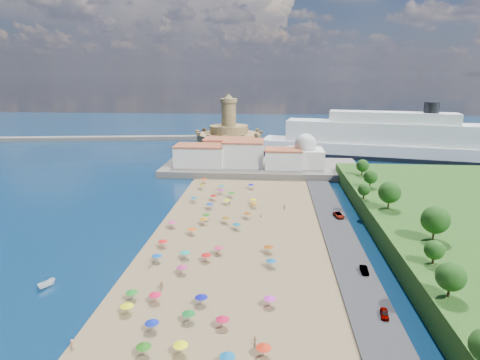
{
  "coord_description": "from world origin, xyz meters",
  "views": [
    {
      "loc": [
        14.78,
        -109.62,
        43.63
      ],
      "look_at": [
        4.0,
        25.0,
        8.0
      ],
      "focal_mm": 30.0,
      "sensor_mm": 36.0,
      "label": 1
    }
  ],
  "objects": [
    {
      "name": "ground",
      "position": [
        0.0,
        0.0,
        0.0
      ],
      "size": [
        700.0,
        700.0,
        0.0
      ],
      "primitive_type": "plane",
      "color": "#071938",
      "rests_on": "ground"
    },
    {
      "name": "terrace",
      "position": [
        10.0,
        73.0,
        1.5
      ],
      "size": [
        90.0,
        36.0,
        3.0
      ],
      "primitive_type": "cube",
      "color": "#59544C",
      "rests_on": "ground"
    },
    {
      "name": "jetty",
      "position": [
        -12.0,
        108.0,
        1.2
      ],
      "size": [
        18.0,
        70.0,
        2.4
      ],
      "primitive_type": "cube",
      "color": "#59544C",
      "rests_on": "ground"
    },
    {
      "name": "breakwater",
      "position": [
        -110.0,
        153.0,
        1.3
      ],
      "size": [
        199.03,
        34.77,
        2.6
      ],
      "primitive_type": "cube",
      "rotation": [
        0.0,
        0.0,
        0.14
      ],
      "color": "#59544C",
      "rests_on": "ground"
    },
    {
      "name": "waterfront_buildings",
      "position": [
        -3.05,
        73.64,
        7.88
      ],
      "size": [
        57.0,
        29.0,
        11.0
      ],
      "color": "silver",
      "rests_on": "terrace"
    },
    {
      "name": "domed_building",
      "position": [
        30.0,
        71.0,
        8.97
      ],
      "size": [
        16.0,
        16.0,
        15.0
      ],
      "color": "silver",
      "rests_on": "terrace"
    },
    {
      "name": "fortress",
      "position": [
        -12.0,
        138.0,
        6.68
      ],
      "size": [
        40.0,
        40.0,
        32.4
      ],
      "color": "#A68953",
      "rests_on": "ground"
    },
    {
      "name": "cruise_ship",
      "position": [
        77.67,
        107.38,
        8.94
      ],
      "size": [
        139.42,
        49.04,
        30.18
      ],
      "color": "black",
      "rests_on": "ground"
    },
    {
      "name": "beach_parasols",
      "position": [
        -1.49,
        -13.93,
        2.15
      ],
      "size": [
        31.46,
        117.57,
        2.2
      ],
      "color": "gray",
      "rests_on": "beach"
    },
    {
      "name": "beachgoers",
      "position": [
        1.72,
        -10.28,
        1.13
      ],
      "size": [
        37.02,
        95.04,
        1.89
      ],
      "color": "tan",
      "rests_on": "beach"
    },
    {
      "name": "moored_boats",
      "position": [
        -31.88,
        -46.53,
        0.75
      ],
      "size": [
        3.22,
        25.44,
        1.55
      ],
      "color": "white",
      "rests_on": "ground"
    },
    {
      "name": "parked_cars",
      "position": [
        36.0,
        -9.14,
        1.38
      ],
      "size": [
        3.16,
        57.64,
        1.43
      ],
      "color": "gray",
      "rests_on": "promenade"
    },
    {
      "name": "hillside_trees",
      "position": [
        48.85,
        -8.07,
        10.25
      ],
      "size": [
        15.18,
        110.65,
        8.26
      ],
      "color": "#382314",
      "rests_on": "hillside"
    }
  ]
}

